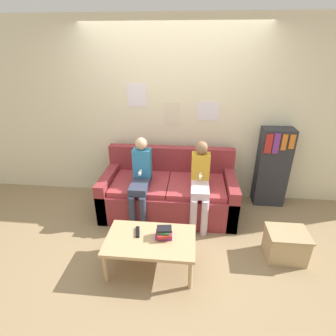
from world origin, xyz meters
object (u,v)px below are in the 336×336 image
object	(u,v)px
coffee_table	(150,242)
bookshelf	(272,167)
couch	(169,192)
person_left	(141,177)
tv_remote	(138,232)
person_right	(200,180)
storage_box	(286,244)

from	to	relation	value
coffee_table	bookshelf	xyz separation A→B (m)	(1.58, 1.47, 0.26)
couch	bookshelf	size ratio (longest dim) A/B	1.57
couch	person_left	size ratio (longest dim) A/B	1.63
person_left	tv_remote	bearing A→B (deg)	-82.06
coffee_table	person_left	bearing A→B (deg)	106.42
coffee_table	couch	bearing A→B (deg)	85.41
couch	bookshelf	world-z (taller)	bookshelf
bookshelf	tv_remote	bearing A→B (deg)	-141.25
person_right	tv_remote	world-z (taller)	person_right
coffee_table	person_right	size ratio (longest dim) A/B	0.84
couch	person_left	xyz separation A→B (m)	(-0.36, -0.21, 0.34)
person_right	storage_box	xyz separation A→B (m)	(0.98, -0.61, -0.46)
couch	storage_box	bearing A→B (deg)	-30.24
couch	person_left	distance (m)	0.54
person_left	storage_box	size ratio (longest dim) A/B	2.57
coffee_table	person_left	distance (m)	0.99
bookshelf	couch	bearing A→B (deg)	-166.48
tv_remote	bookshelf	distance (m)	2.23
coffee_table	tv_remote	bearing A→B (deg)	151.33
person_right	storage_box	world-z (taller)	person_right
couch	bookshelf	distance (m)	1.56
storage_box	tv_remote	bearing A→B (deg)	-172.71
coffee_table	storage_box	size ratio (longest dim) A/B	2.13
person_right	coffee_table	bearing A→B (deg)	-119.70
coffee_table	tv_remote	size ratio (longest dim) A/B	5.39
person_right	couch	bearing A→B (deg)	154.15
bookshelf	storage_box	world-z (taller)	bookshelf
coffee_table	person_left	size ratio (longest dim) A/B	0.83
person_left	storage_box	xyz separation A→B (m)	(1.76, -0.61, -0.46)
couch	person_left	bearing A→B (deg)	-149.95
coffee_table	person_left	world-z (taller)	person_left
couch	storage_box	world-z (taller)	couch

